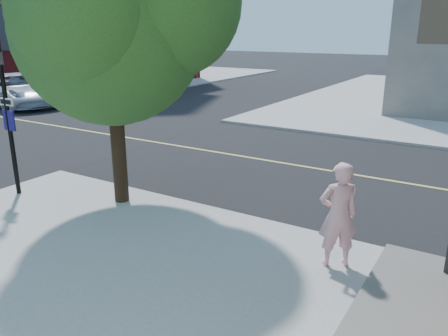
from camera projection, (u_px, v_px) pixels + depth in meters
The scene contains 6 objects.
ground at pixel (84, 180), 12.84m from camera, with size 140.00×140.00×0.00m, color black.
road_ew at pixel (179, 146), 16.50m from camera, with size 140.00×9.00×0.01m, color black.
sidewalk_nw at pixel (92, 74), 41.83m from camera, with size 26.00×25.00×0.12m, color #A2A2A2.
man_on_phone at pixel (338, 215), 7.73m from camera, with size 0.69×0.45×1.90m, color #F0ACB5.
street_tree at pixel (113, 7), 9.62m from camera, with size 5.21×4.74×6.92m.
car_a at pixel (20, 90), 24.97m from camera, with size 2.95×6.40×1.78m, color silver.
Camera 1 is at (9.79, -8.25, 4.14)m, focal length 36.06 mm.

